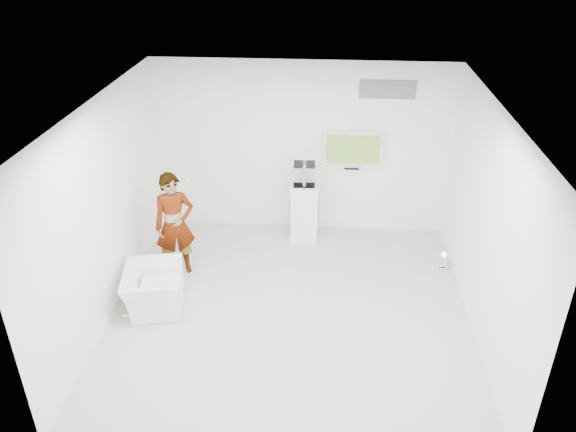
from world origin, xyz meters
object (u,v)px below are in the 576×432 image
object	(u,v)px
pedestal	(304,211)
floor_uplight	(443,261)
armchair	(153,289)
person	(175,225)
tv	(353,149)

from	to	relation	value
pedestal	floor_uplight	distance (m)	2.44
armchair	person	bearing A→B (deg)	-18.62
person	floor_uplight	world-z (taller)	person
person	armchair	world-z (taller)	person
armchair	pedestal	xyz separation A→B (m)	(2.03, 2.14, 0.22)
person	floor_uplight	size ratio (longest dim) A/B	5.81
tv	armchair	distance (m)	3.96
person	armchair	size ratio (longest dim) A/B	1.82
tv	person	xyz separation A→B (m)	(-2.70, -1.56, -0.71)
tv	person	world-z (taller)	tv
armchair	floor_uplight	xyz separation A→B (m)	(4.30, 1.31, -0.16)
pedestal	floor_uplight	world-z (taller)	pedestal
floor_uplight	armchair	bearing A→B (deg)	-163.01
person	floor_uplight	distance (m)	4.25
pedestal	armchair	bearing A→B (deg)	-133.49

